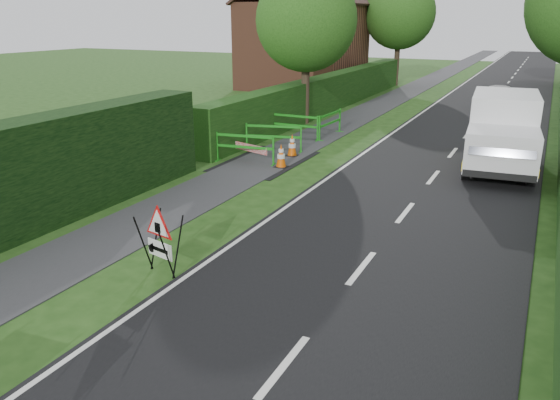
% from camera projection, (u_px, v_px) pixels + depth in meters
% --- Properties ---
extents(ground, '(120.00, 120.00, 0.00)m').
position_uv_depth(ground, '(97.00, 359.00, 7.84)').
color(ground, '#1D4112').
rests_on(ground, ground).
extents(road_surface, '(6.00, 90.00, 0.02)m').
position_uv_depth(road_surface, '(503.00, 89.00, 36.58)').
color(road_surface, black).
rests_on(road_surface, ground).
extents(footpath, '(2.00, 90.00, 0.02)m').
position_uv_depth(footpath, '(421.00, 85.00, 38.87)').
color(footpath, '#2D2D30').
rests_on(footpath, ground).
extents(hedge_west_far, '(1.00, 24.00, 1.80)m').
position_uv_depth(hedge_west_far, '(328.00, 110.00, 28.64)').
color(hedge_west_far, '#14380F').
rests_on(hedge_west_far, ground).
extents(house_west, '(7.50, 7.40, 7.88)m').
position_uv_depth(house_west, '(303.00, 44.00, 36.60)').
color(house_west, brown).
rests_on(house_west, ground).
extents(tree_nw, '(4.40, 4.40, 6.70)m').
position_uv_depth(tree_nw, '(306.00, 21.00, 23.63)').
color(tree_nw, '#2D2116').
rests_on(tree_nw, ground).
extents(tree_fw, '(4.80, 4.80, 7.24)m').
position_uv_depth(tree_fw, '(400.00, 14.00, 37.14)').
color(tree_fw, '#2D2116').
rests_on(tree_fw, ground).
extents(triangle_sign, '(0.95, 0.95, 1.17)m').
position_uv_depth(triangle_sign, '(158.00, 235.00, 10.14)').
color(triangle_sign, black).
rests_on(triangle_sign, ground).
extents(works_van, '(2.42, 5.24, 2.32)m').
position_uv_depth(works_van, '(503.00, 131.00, 17.24)').
color(works_van, silver).
rests_on(works_van, ground).
extents(traffic_cone_0, '(0.38, 0.38, 0.79)m').
position_uv_depth(traffic_cone_0, '(531.00, 169.00, 16.03)').
color(traffic_cone_0, black).
rests_on(traffic_cone_0, ground).
extents(traffic_cone_1, '(0.38, 0.38, 0.79)m').
position_uv_depth(traffic_cone_1, '(532.00, 161.00, 17.01)').
color(traffic_cone_1, black).
rests_on(traffic_cone_1, ground).
extents(traffic_cone_2, '(0.38, 0.38, 0.79)m').
position_uv_depth(traffic_cone_2, '(529.00, 147.00, 18.73)').
color(traffic_cone_2, black).
rests_on(traffic_cone_2, ground).
extents(traffic_cone_3, '(0.38, 0.38, 0.79)m').
position_uv_depth(traffic_cone_3, '(281.00, 156.00, 17.60)').
color(traffic_cone_3, black).
rests_on(traffic_cone_3, ground).
extents(traffic_cone_4, '(0.38, 0.38, 0.79)m').
position_uv_depth(traffic_cone_4, '(292.00, 145.00, 19.03)').
color(traffic_cone_4, black).
rests_on(traffic_cone_4, ground).
extents(ped_barrier_0, '(2.09, 0.64, 1.00)m').
position_uv_depth(ped_barrier_0, '(245.00, 145.00, 18.05)').
color(ped_barrier_0, '#198518').
rests_on(ped_barrier_0, ground).
extents(ped_barrier_1, '(2.08, 0.87, 1.00)m').
position_uv_depth(ped_barrier_1, '(274.00, 134.00, 19.63)').
color(ped_barrier_1, '#198518').
rests_on(ped_barrier_1, ground).
extents(ped_barrier_2, '(2.06, 0.36, 1.00)m').
position_uv_depth(ped_barrier_2, '(294.00, 123.00, 21.65)').
color(ped_barrier_2, '#198518').
rests_on(ped_barrier_2, ground).
extents(ped_barrier_3, '(0.46, 2.08, 1.00)m').
position_uv_depth(ped_barrier_3, '(330.00, 121.00, 22.10)').
color(ped_barrier_3, '#198518').
rests_on(ped_barrier_3, ground).
extents(redwhite_plank, '(1.44, 0.48, 0.25)m').
position_uv_depth(redwhite_plank, '(251.00, 161.00, 18.50)').
color(redwhite_plank, red).
rests_on(redwhite_plank, ground).
extents(hatchback_car, '(2.34, 3.52, 1.11)m').
position_uv_depth(hatchback_car, '(496.00, 95.00, 29.99)').
color(hatchback_car, silver).
rests_on(hatchback_car, ground).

